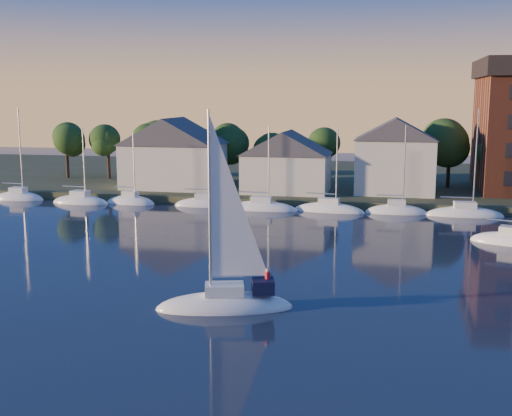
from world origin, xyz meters
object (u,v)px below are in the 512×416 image
(clubhouse_centre, at_px, (287,161))
(drifting_sailboat_right, at_px, (511,243))
(clubhouse_east, at_px, (395,155))
(clubhouse_west, at_px, (174,152))
(hero_sailboat, at_px, (227,300))

(clubhouse_centre, xyz_separation_m, drifting_sailboat_right, (24.68, -21.69, -5.04))
(clubhouse_centre, xyz_separation_m, clubhouse_east, (14.00, 2.00, 0.87))
(clubhouse_centre, height_order, drifting_sailboat_right, drifting_sailboat_right)
(drifting_sailboat_right, bearing_deg, clubhouse_west, 169.72)
(clubhouse_west, xyz_separation_m, drifting_sailboat_right, (40.68, -22.69, -5.84))
(clubhouse_centre, bearing_deg, hero_sailboat, -85.52)
(clubhouse_east, xyz_separation_m, hero_sailboat, (-10.48, -46.99, -5.42))
(clubhouse_west, relative_size, clubhouse_centre, 1.18)
(clubhouse_west, height_order, clubhouse_east, clubhouse_east)
(clubhouse_east, bearing_deg, clubhouse_centre, -171.87)
(clubhouse_west, bearing_deg, hero_sailboat, -67.00)
(clubhouse_centre, bearing_deg, clubhouse_west, 176.42)
(clubhouse_west, distance_m, hero_sailboat, 50.25)
(clubhouse_west, height_order, clubhouse_centre, clubhouse_west)
(drifting_sailboat_right, bearing_deg, hero_sailboat, -113.37)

